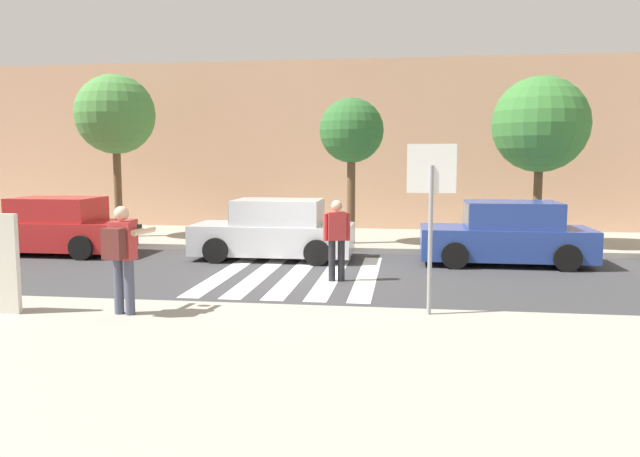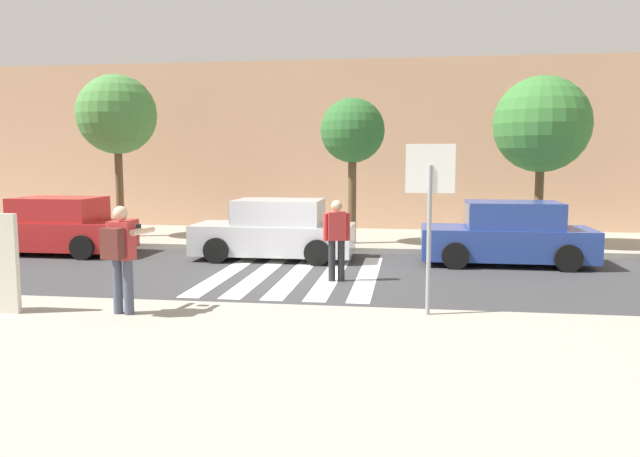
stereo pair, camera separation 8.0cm
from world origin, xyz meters
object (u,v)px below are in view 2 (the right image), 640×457
object	(u,v)px
stop_sign	(430,191)
street_tree_east	(542,125)
parked_car_silver	(275,231)
street_tree_center	(352,132)
street_tree_west	(117,115)
parked_car_blue	(508,235)
pedestrian_crossing	(337,236)
parked_car_red	(56,227)
photographer_with_backpack	(121,250)

from	to	relation	value
stop_sign	street_tree_east	size ratio (longest dim) A/B	0.57
parked_car_silver	street_tree_center	bearing A→B (deg)	51.66
parked_car_silver	street_tree_center	xyz separation A→B (m)	(1.78, 2.25, 2.62)
street_tree_west	parked_car_silver	bearing A→B (deg)	-26.46
stop_sign	street_tree_center	world-z (taller)	street_tree_center
stop_sign	parked_car_silver	distance (m)	7.07
street_tree_east	street_tree_west	bearing A→B (deg)	178.20
parked_car_silver	parked_car_blue	distance (m)	5.83
pedestrian_crossing	parked_car_red	distance (m)	8.47
pedestrian_crossing	street_tree_center	distance (m)	5.49
street_tree_center	parked_car_red	bearing A→B (deg)	-164.06
photographer_with_backpack	parked_car_red	world-z (taller)	photographer_with_backpack
parked_car_silver	photographer_with_backpack	bearing A→B (deg)	-99.15
street_tree_west	street_tree_center	world-z (taller)	street_tree_west
parked_car_red	street_tree_east	size ratio (longest dim) A/B	0.87
parked_car_blue	street_tree_center	world-z (taller)	street_tree_center
parked_car_red	parked_car_blue	distance (m)	11.94
photographer_with_backpack	street_tree_center	world-z (taller)	street_tree_center
parked_car_red	street_tree_west	distance (m)	4.27
pedestrian_crossing	street_tree_west	world-z (taller)	street_tree_west
pedestrian_crossing	street_tree_center	world-z (taller)	street_tree_center
street_tree_west	street_tree_east	world-z (taller)	street_tree_west
photographer_with_backpack	street_tree_west	xyz separation A→B (m)	(-4.54, 9.31, 2.76)
street_tree_west	street_tree_east	distance (m)	12.61
parked_car_blue	street_tree_east	bearing A→B (deg)	63.93
parked_car_blue	photographer_with_backpack	bearing A→B (deg)	-136.51
photographer_with_backpack	street_tree_east	distance (m)	12.24
photographer_with_backpack	parked_car_blue	distance (m)	9.50
pedestrian_crossing	parked_car_silver	bearing A→B (deg)	125.44
parked_car_blue	street_tree_west	size ratio (longest dim) A/B	0.81
photographer_with_backpack	pedestrian_crossing	world-z (taller)	photographer_with_backpack
pedestrian_crossing	street_tree_west	bearing A→B (deg)	143.89
street_tree_center	street_tree_east	distance (m)	5.22
stop_sign	parked_car_red	size ratio (longest dim) A/B	0.66
parked_car_red	street_tree_center	xyz separation A→B (m)	(7.89, 2.25, 2.62)
parked_car_blue	street_tree_west	world-z (taller)	street_tree_west
photographer_with_backpack	street_tree_east	xyz separation A→B (m)	(8.05, 8.92, 2.35)
parked_car_blue	parked_car_red	bearing A→B (deg)	180.00
parked_car_red	pedestrian_crossing	bearing A→B (deg)	-18.55
parked_car_blue	street_tree_west	xyz separation A→B (m)	(-11.43, 2.78, 3.20)
street_tree_east	pedestrian_crossing	bearing A→B (deg)	-135.03
pedestrian_crossing	street_tree_east	size ratio (longest dim) A/B	0.37
pedestrian_crossing	parked_car_red	size ratio (longest dim) A/B	0.42
pedestrian_crossing	street_tree_center	xyz separation A→B (m)	(-0.13, 4.95, 2.37)
pedestrian_crossing	parked_car_blue	world-z (taller)	pedestrian_crossing
street_tree_west	stop_sign	bearing A→B (deg)	-42.71
pedestrian_crossing	parked_car_silver	distance (m)	3.31
parked_car_blue	street_tree_center	xyz separation A→B (m)	(-4.05, 2.25, 2.62)
parked_car_red	photographer_with_backpack	bearing A→B (deg)	-52.25
pedestrian_crossing	parked_car_blue	xyz separation A→B (m)	(3.92, 2.69, -0.25)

